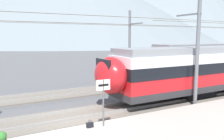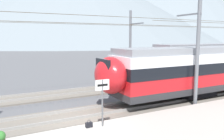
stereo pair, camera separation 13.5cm
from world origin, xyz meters
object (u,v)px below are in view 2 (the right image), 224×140
Objects in this scene: handbag_near_sign at (89,125)px; potted_plant_by_shelter at (0,138)px; platform_sign at (102,92)px; catenary_mast_far_side at (131,45)px; catenary_mast_mid at (196,48)px.

potted_plant_by_shelter reaches higher than handbag_near_sign.
platform_sign reaches higher than potted_plant_by_shelter.
catenary_mast_far_side is 16.55m from potted_plant_by_shelter.
platform_sign is 3.49× the size of potted_plant_by_shelter.
platform_sign is 6.21× the size of handbag_near_sign.
catenary_mast_mid is 7.52m from platform_sign.
catenary_mast_far_side is 74.85× the size of potted_plant_by_shelter.
platform_sign reaches higher than handbag_near_sign.
catenary_mast_mid is 133.12× the size of handbag_near_sign.
catenary_mast_mid reaches higher than handbag_near_sign.
catenary_mast_mid is 8.59m from handbag_near_sign.
catenary_mast_mid is at bearing 6.42° from potted_plant_by_shelter.
platform_sign is at bearing -14.73° from handbag_near_sign.
catenary_mast_far_side is at bearing 39.86° from potted_plant_by_shelter.
catenary_mast_mid is 1.00× the size of catenary_mast_far_side.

